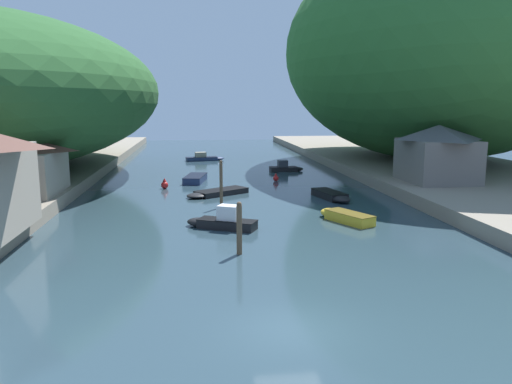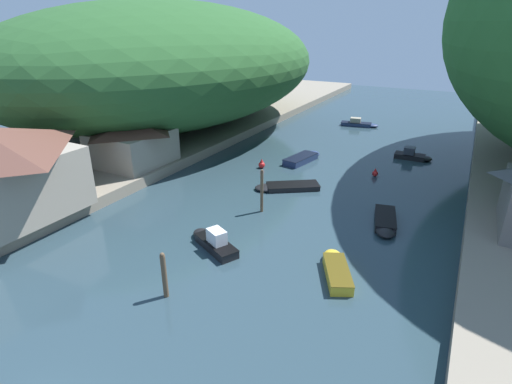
{
  "view_description": "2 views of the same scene",
  "coord_description": "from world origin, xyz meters",
  "px_view_note": "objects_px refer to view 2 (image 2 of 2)",
  "views": [
    {
      "loc": [
        -3.29,
        -16.38,
        7.93
      ],
      "look_at": [
        1.23,
        20.72,
        1.3
      ],
      "focal_mm": 35.0,
      "sensor_mm": 36.0,
      "label": 1
    },
    {
      "loc": [
        12.18,
        -4.69,
        14.37
      ],
      "look_at": [
        -2.04,
        21.74,
        1.51
      ],
      "focal_mm": 28.0,
      "sensor_mm": 36.0,
      "label": 2
    }
  ],
  "objects_px": {
    "boat_far_upstream": "(304,158)",
    "boat_yellow_tender": "(336,268)",
    "channel_buoy_far": "(375,173)",
    "boat_cabin_cruiser": "(385,223)",
    "channel_buoy_near": "(262,164)",
    "boat_moored_right": "(285,187)",
    "boat_far_right_bank": "(413,156)",
    "boathouse_shed": "(131,140)",
    "person_by_boathouse": "(91,176)",
    "boat_red_skiff": "(213,241)",
    "boat_open_rowboat": "(360,124)"
  },
  "relations": [
    {
      "from": "boat_cabin_cruiser",
      "to": "boat_moored_right",
      "type": "bearing_deg",
      "value": -30.19
    },
    {
      "from": "boat_yellow_tender",
      "to": "boathouse_shed",
      "type": "bearing_deg",
      "value": 135.82
    },
    {
      "from": "boat_moored_right",
      "to": "boat_yellow_tender",
      "type": "bearing_deg",
      "value": -176.79
    },
    {
      "from": "channel_buoy_far",
      "to": "boat_far_right_bank",
      "type": "bearing_deg",
      "value": 71.75
    },
    {
      "from": "boat_moored_right",
      "to": "boat_far_right_bank",
      "type": "bearing_deg",
      "value": -65.92
    },
    {
      "from": "boat_cabin_cruiser",
      "to": "channel_buoy_near",
      "type": "height_order",
      "value": "channel_buoy_near"
    },
    {
      "from": "boat_far_right_bank",
      "to": "channel_buoy_far",
      "type": "bearing_deg",
      "value": -19.67
    },
    {
      "from": "boat_far_right_bank",
      "to": "channel_buoy_near",
      "type": "height_order",
      "value": "boat_far_right_bank"
    },
    {
      "from": "boathouse_shed",
      "to": "boat_open_rowboat",
      "type": "bearing_deg",
      "value": 63.53
    },
    {
      "from": "boat_cabin_cruiser",
      "to": "person_by_boathouse",
      "type": "bearing_deg",
      "value": 3.16
    },
    {
      "from": "boat_far_upstream",
      "to": "person_by_boathouse",
      "type": "xyz_separation_m",
      "value": [
        -12.52,
        -18.35,
        1.68
      ]
    },
    {
      "from": "boat_far_right_bank",
      "to": "boat_red_skiff",
      "type": "xyz_separation_m",
      "value": [
        -9.19,
        -26.7,
        0.06
      ]
    },
    {
      "from": "boat_cabin_cruiser",
      "to": "channel_buoy_near",
      "type": "relative_size",
      "value": 5.07
    },
    {
      "from": "boat_moored_right",
      "to": "boat_far_right_bank",
      "type": "xyz_separation_m",
      "value": [
        9.11,
        14.89,
        0.17
      ]
    },
    {
      "from": "channel_buoy_near",
      "to": "person_by_boathouse",
      "type": "distance_m",
      "value": 16.9
    },
    {
      "from": "boat_far_right_bank",
      "to": "person_by_boathouse",
      "type": "xyz_separation_m",
      "value": [
        -23.19,
        -24.71,
        1.63
      ]
    },
    {
      "from": "boathouse_shed",
      "to": "person_by_boathouse",
      "type": "bearing_deg",
      "value": -77.76
    },
    {
      "from": "boat_far_right_bank",
      "to": "boat_red_skiff",
      "type": "distance_m",
      "value": 28.24
    },
    {
      "from": "boat_far_right_bank",
      "to": "person_by_boathouse",
      "type": "distance_m",
      "value": 33.92
    },
    {
      "from": "boat_far_upstream",
      "to": "boat_cabin_cruiser",
      "type": "height_order",
      "value": "boat_far_upstream"
    },
    {
      "from": "boat_far_upstream",
      "to": "boat_yellow_tender",
      "type": "xyz_separation_m",
      "value": [
        9.92,
        -19.36,
        0.0
      ]
    },
    {
      "from": "boat_open_rowboat",
      "to": "channel_buoy_far",
      "type": "height_order",
      "value": "boat_open_rowboat"
    },
    {
      "from": "boat_yellow_tender",
      "to": "boat_open_rowboat",
      "type": "bearing_deg",
      "value": 76.14
    },
    {
      "from": "boat_moored_right",
      "to": "boat_far_right_bank",
      "type": "height_order",
      "value": "boat_far_right_bank"
    },
    {
      "from": "boat_red_skiff",
      "to": "channel_buoy_near",
      "type": "relative_size",
      "value": 4.68
    },
    {
      "from": "boat_far_upstream",
      "to": "boat_yellow_tender",
      "type": "height_order",
      "value": "boat_yellow_tender"
    },
    {
      "from": "boat_open_rowboat",
      "to": "channel_buoy_near",
      "type": "distance_m",
      "value": 23.65
    },
    {
      "from": "boat_far_upstream",
      "to": "boat_yellow_tender",
      "type": "distance_m",
      "value": 21.75
    },
    {
      "from": "boat_cabin_cruiser",
      "to": "channel_buoy_far",
      "type": "relative_size",
      "value": 5.87
    },
    {
      "from": "boat_open_rowboat",
      "to": "person_by_boathouse",
      "type": "relative_size",
      "value": 3.3
    },
    {
      "from": "boat_cabin_cruiser",
      "to": "boat_far_right_bank",
      "type": "distance_m",
      "value": 17.99
    },
    {
      "from": "boat_moored_right",
      "to": "boat_far_right_bank",
      "type": "distance_m",
      "value": 17.46
    },
    {
      "from": "boat_moored_right",
      "to": "boat_open_rowboat",
      "type": "height_order",
      "value": "boat_open_rowboat"
    },
    {
      "from": "boat_far_upstream",
      "to": "boathouse_shed",
      "type": "bearing_deg",
      "value": -128.8
    },
    {
      "from": "boat_moored_right",
      "to": "boathouse_shed",
      "type": "bearing_deg",
      "value": 67.48
    },
    {
      "from": "boat_moored_right",
      "to": "boat_yellow_tender",
      "type": "distance_m",
      "value": 13.69
    },
    {
      "from": "boat_cabin_cruiser",
      "to": "boat_yellow_tender",
      "type": "xyz_separation_m",
      "value": [
        -1.39,
        -7.74,
        0.04
      ]
    },
    {
      "from": "boathouse_shed",
      "to": "boat_yellow_tender",
      "type": "relative_size",
      "value": 1.59
    },
    {
      "from": "boat_open_rowboat",
      "to": "person_by_boathouse",
      "type": "distance_m",
      "value": 39.66
    },
    {
      "from": "channel_buoy_far",
      "to": "boat_cabin_cruiser",
      "type": "bearing_deg",
      "value": -73.1
    },
    {
      "from": "boat_far_right_bank",
      "to": "boat_cabin_cruiser",
      "type": "bearing_deg",
      "value": 0.62
    },
    {
      "from": "channel_buoy_near",
      "to": "person_by_boathouse",
      "type": "relative_size",
      "value": 0.61
    },
    {
      "from": "boat_far_upstream",
      "to": "boat_far_right_bank",
      "type": "distance_m",
      "value": 12.42
    },
    {
      "from": "boat_far_upstream",
      "to": "boat_red_skiff",
      "type": "relative_size",
      "value": 1.23
    },
    {
      "from": "channel_buoy_near",
      "to": "channel_buoy_far",
      "type": "xyz_separation_m",
      "value": [
        11.18,
        3.21,
        -0.05
      ]
    },
    {
      "from": "boathouse_shed",
      "to": "boat_cabin_cruiser",
      "type": "relative_size",
      "value": 1.42
    },
    {
      "from": "boat_yellow_tender",
      "to": "channel_buoy_far",
      "type": "xyz_separation_m",
      "value": [
        -1.76,
        18.11,
        0.0
      ]
    },
    {
      "from": "boat_far_upstream",
      "to": "channel_buoy_near",
      "type": "xyz_separation_m",
      "value": [
        -3.03,
        -4.46,
        0.06
      ]
    },
    {
      "from": "boat_far_upstream",
      "to": "boat_cabin_cruiser",
      "type": "xyz_separation_m",
      "value": [
        11.31,
        -11.62,
        -0.04
      ]
    },
    {
      "from": "boat_yellow_tender",
      "to": "boat_far_right_bank",
      "type": "bearing_deg",
      "value": 61.73
    }
  ]
}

